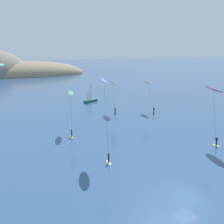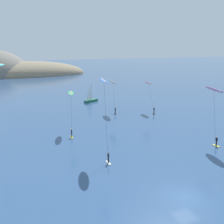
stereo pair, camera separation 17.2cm
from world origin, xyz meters
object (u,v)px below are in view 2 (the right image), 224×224
kitesurfer_red (149,86)px  kitesurfer_green (71,97)px  sailboat_near (92,100)px  kitesurfer_black (113,85)px  kitesurfer_pink (214,93)px  kitesurfer_blue (104,87)px

kitesurfer_red → kitesurfer_green: size_ratio=0.94×
sailboat_near → kitesurfer_black: bearing=-88.0°
kitesurfer_red → kitesurfer_black: 9.32m
kitesurfer_pink → sailboat_near: bearing=98.8°
kitesurfer_red → kitesurfer_black: bearing=164.8°
kitesurfer_green → kitesurfer_blue: size_ratio=0.68×
sailboat_near → kitesurfer_blue: 42.71m
kitesurfer_red → kitesurfer_pink: bearing=-96.4°
sailboat_near → kitesurfer_blue: size_ratio=0.48×
kitesurfer_red → kitesurfer_black: kitesurfer_black is taller
kitesurfer_pink → kitesurfer_blue: 19.38m
kitesurfer_green → kitesurfer_blue: 14.22m
kitesurfer_green → kitesurfer_blue: (1.43, -13.65, 3.71)m
kitesurfer_pink → kitesurfer_black: kitesurfer_pink is taller
sailboat_near → kitesurfer_red: (9.51, -17.25, 5.96)m
sailboat_near → kitesurfer_green: size_ratio=0.71×
sailboat_near → kitesurfer_green: (-13.80, -26.00, 6.23)m
kitesurfer_red → kitesurfer_green: kitesurfer_green is taller
kitesurfer_blue → sailboat_near: bearing=72.7°
kitesurfer_red → sailboat_near: bearing=118.9°
kitesurfer_green → kitesurfer_red: bearing=20.6°
kitesurfer_red → kitesurfer_blue: size_ratio=0.64×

